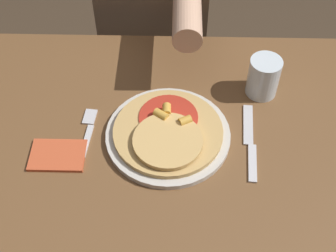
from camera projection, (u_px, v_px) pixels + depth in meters
dining_table at (161, 180)px, 1.15m from camera, size 1.01×0.79×0.73m
plate at (168, 135)px, 1.07m from camera, size 0.29×0.29×0.01m
pizza at (168, 132)px, 1.05m from camera, size 0.25×0.25×0.04m
fork at (87, 134)px, 1.08m from camera, size 0.03×0.18×0.00m
knife at (250, 143)px, 1.06m from camera, size 0.03×0.22×0.00m
drinking_glass at (263, 77)px, 1.13m from camera, size 0.08×0.08×0.10m
napkin at (58, 155)px, 1.04m from camera, size 0.12×0.09×0.01m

